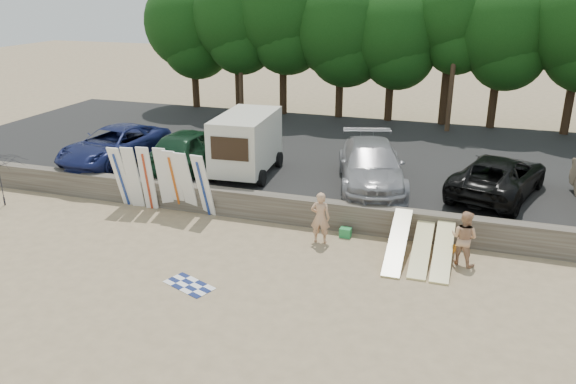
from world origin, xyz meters
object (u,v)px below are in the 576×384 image
at_px(box_trailer, 246,141).
at_px(car_0, 115,145).
at_px(car_3, 498,176).
at_px(car_2, 371,165).
at_px(cooler, 345,232).
at_px(beachgoer_b, 464,238).
at_px(car_1, 191,148).
at_px(beachgoer_a, 320,218).

xyz_separation_m(box_trailer, car_0, (-6.19, -0.23, -0.64)).
bearing_deg(car_3, car_2, 23.30).
distance_m(car_0, cooler, 11.67).
bearing_deg(beachgoer_b, car_1, 2.24).
xyz_separation_m(car_2, beachgoer_b, (3.66, -4.25, -0.68)).
height_order(car_3, cooler, car_3).
bearing_deg(cooler, car_0, 166.89).
relative_size(box_trailer, cooler, 10.81).
bearing_deg(car_3, beachgoer_a, 56.79).
bearing_deg(beachgoer_a, box_trailer, -49.48).
height_order(car_2, beachgoer_b, car_2).
relative_size(car_3, cooler, 14.36).
distance_m(car_3, cooler, 6.40).
relative_size(car_3, beachgoer_a, 3.06).
xyz_separation_m(car_0, beachgoer_a, (10.44, -3.80, -0.59)).
distance_m(car_0, car_2, 11.37).
height_order(car_0, car_3, car_0).
bearing_deg(car_2, car_0, 167.01).
height_order(car_1, beachgoer_a, car_1).
distance_m(car_1, beachgoer_a, 8.09).
bearing_deg(car_3, car_1, 19.33).
relative_size(car_0, beachgoer_a, 3.14).
bearing_deg(box_trailer, car_1, 173.11).
height_order(car_2, cooler, car_2).
bearing_deg(beachgoer_a, beachgoer_b, 172.49).
distance_m(beachgoer_a, cooler, 1.24).
height_order(box_trailer, beachgoer_b, box_trailer).
xyz_separation_m(car_1, beachgoer_a, (6.90, -4.18, -0.68)).
relative_size(car_2, cooler, 15.52).
bearing_deg(car_2, car_3, -8.63).
height_order(car_1, cooler, car_1).
xyz_separation_m(beachgoer_a, cooler, (0.72, 0.69, -0.73)).
distance_m(car_2, beachgoer_b, 5.65).
relative_size(beachgoer_a, cooler, 4.69).
height_order(beachgoer_a, cooler, beachgoer_a).
relative_size(box_trailer, beachgoer_b, 2.36).
bearing_deg(car_1, beachgoer_b, 162.14).
bearing_deg(beachgoer_b, car_2, -26.50).
bearing_deg(car_2, box_trailer, 166.38).
relative_size(car_3, beachgoer_b, 3.13).
distance_m(beachgoer_b, cooler, 4.00).
height_order(box_trailer, cooler, box_trailer).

